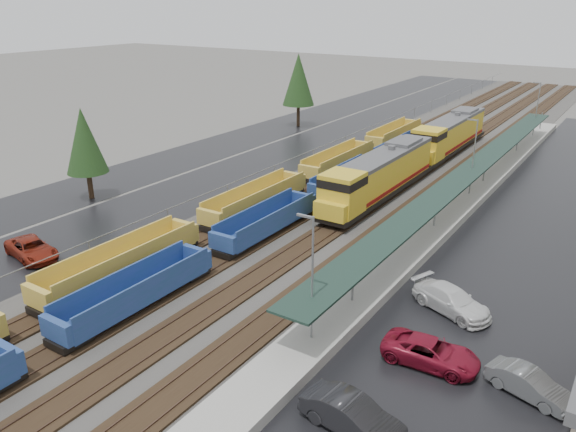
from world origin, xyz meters
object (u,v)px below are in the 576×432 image
at_px(parked_car_east_b, 431,353).
at_px(well_string_yellow, 198,228).
at_px(locomotive_lead, 378,176).
at_px(parked_car_east_e, 529,384).
at_px(well_string_blue, 210,254).
at_px(parked_car_east_c, 451,300).
at_px(parked_car_west_c, 32,249).
at_px(locomotive_trail, 449,135).
at_px(parked_car_east_a, 352,416).

bearing_deg(parked_car_east_b, well_string_yellow, 72.69).
distance_m(locomotive_lead, well_string_yellow, 18.94).
bearing_deg(locomotive_lead, parked_car_east_e, -50.47).
height_order(well_string_blue, parked_car_east_b, well_string_blue).
height_order(parked_car_east_c, parked_car_east_e, parked_car_east_c).
relative_size(locomotive_lead, well_string_yellow, 0.23).
distance_m(locomotive_lead, parked_car_west_c, 31.24).
height_order(locomotive_lead, parked_car_east_c, locomotive_lead).
xyz_separation_m(parked_car_east_c, parked_car_east_e, (5.83, -5.88, -0.09)).
distance_m(locomotive_lead, locomotive_trail, 21.00).
relative_size(locomotive_lead, parked_car_east_b, 4.05).
xyz_separation_m(locomotive_trail, parked_car_east_e, (18.67, -43.62, -1.84)).
bearing_deg(well_string_blue, parked_car_east_c, 11.79).
height_order(parked_car_west_c, parked_car_east_e, parked_car_west_c).
bearing_deg(parked_car_east_e, locomotive_lead, 55.72).
distance_m(well_string_blue, parked_car_east_c, 17.20).
distance_m(locomotive_lead, parked_car_east_e, 29.38).
height_order(parked_car_east_a, parked_car_east_e, parked_car_east_a).
bearing_deg(parked_car_east_e, parked_car_east_c, 60.93).
height_order(well_string_blue, parked_car_east_a, well_string_blue).
relative_size(locomotive_trail, parked_car_east_e, 5.04).
relative_size(parked_car_east_a, parked_car_east_c, 0.93).
distance_m(parked_car_east_a, parked_car_east_b, 6.94).
bearing_deg(parked_car_east_b, locomotive_trail, 14.65).
bearing_deg(parked_car_east_a, well_string_blue, 66.76).
bearing_deg(parked_car_east_e, parked_car_east_a, 154.40).
bearing_deg(locomotive_lead, parked_car_west_c, -121.72).
xyz_separation_m(well_string_blue, parked_car_east_e, (22.67, -2.37, -0.41)).
bearing_deg(well_string_blue, parked_car_east_e, -5.97).
height_order(parked_car_east_b, parked_car_east_e, parked_car_east_b).
bearing_deg(parked_car_east_c, locomotive_trail, 41.09).
bearing_deg(locomotive_trail, parked_car_east_b, -72.65).
relative_size(parked_car_east_b, parked_car_east_c, 0.97).
relative_size(locomotive_lead, well_string_blue, 0.25).
relative_size(parked_car_east_c, parked_car_east_e, 1.29).
xyz_separation_m(parked_car_east_b, parked_car_east_e, (4.99, 0.14, -0.03)).
bearing_deg(parked_car_east_a, locomotive_lead, 29.16).
relative_size(well_string_blue, parked_car_east_a, 16.73).
bearing_deg(parked_car_west_c, well_string_blue, -52.20).
relative_size(well_string_yellow, parked_car_east_a, 18.67).
xyz_separation_m(parked_car_east_a, parked_car_east_c, (0.40, 12.85, -0.04)).
relative_size(locomotive_trail, parked_car_east_c, 3.92).
height_order(locomotive_lead, well_string_blue, locomotive_lead).
height_order(locomotive_lead, parked_car_east_b, locomotive_lead).
relative_size(well_string_yellow, parked_car_east_e, 22.29).
bearing_deg(parked_car_west_c, locomotive_lead, -20.78).
bearing_deg(well_string_blue, locomotive_lead, 78.83).
distance_m(well_string_yellow, parked_car_east_a, 23.95).
distance_m(locomotive_trail, parked_car_east_c, 39.90).
xyz_separation_m(well_string_yellow, parked_car_east_c, (20.84, 0.38, -0.35)).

